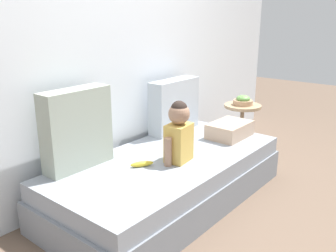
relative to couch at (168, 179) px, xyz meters
name	(u,v)px	position (x,y,z in m)	size (l,w,h in m)	color
ground_plane	(168,200)	(0.00, 0.00, -0.19)	(12.00, 12.00, 0.00)	brown
back_wall	(111,56)	(0.00, 0.61, 0.92)	(5.20, 0.10, 2.22)	silver
couch	(168,179)	(0.00, 0.00, 0.00)	(2.00, 0.96, 0.38)	gray
throw_pillow_left	(77,129)	(-0.55, 0.38, 0.48)	(0.51, 0.16, 0.57)	#99A393
throw_pillow_right	(174,106)	(0.55, 0.38, 0.43)	(0.55, 0.16, 0.49)	#B2BCC6
toddler	(179,132)	(-0.01, -0.11, 0.42)	(0.31, 0.17, 0.46)	gold
banana	(142,164)	(-0.27, 0.03, 0.21)	(0.17, 0.04, 0.04)	yellow
folded_blanket	(230,130)	(0.72, -0.12, 0.26)	(0.40, 0.28, 0.13)	tan
side_table	(242,116)	(1.31, 0.07, 0.22)	(0.38, 0.38, 0.53)	tan
fruit_bowl	(243,101)	(1.31, 0.07, 0.39)	(0.20, 0.20, 0.10)	tan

